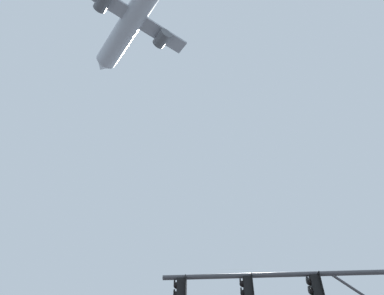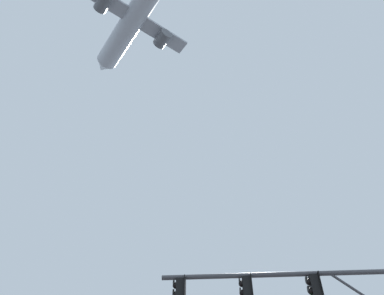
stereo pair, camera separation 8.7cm
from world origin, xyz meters
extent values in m
cylinder|color=#4C4C51|center=(2.36, 7.47, 5.66)|extent=(7.35, 0.85, 0.15)
cube|color=black|center=(-0.72, 7.76, 5.13)|extent=(0.29, 0.34, 0.90)
cylinder|color=black|center=(-0.72, 7.76, 5.64)|extent=(0.05, 0.05, 0.12)
cube|color=black|center=(-0.58, 7.75, 5.13)|extent=(0.07, 0.46, 1.04)
sphere|color=black|center=(-0.87, 7.78, 5.40)|extent=(0.20, 0.20, 0.20)
cylinder|color=black|center=(-0.93, 7.78, 5.46)|extent=(0.06, 0.21, 0.21)
sphere|color=black|center=(-0.87, 7.78, 5.12)|extent=(0.20, 0.20, 0.20)
cylinder|color=black|center=(-0.93, 7.78, 5.18)|extent=(0.06, 0.21, 0.21)
cube|color=black|center=(1.30, 7.57, 5.13)|extent=(0.29, 0.34, 0.90)
cylinder|color=black|center=(1.30, 7.57, 5.64)|extent=(0.05, 0.05, 0.12)
cube|color=black|center=(1.44, 7.56, 5.13)|extent=(0.07, 0.46, 1.04)
sphere|color=black|center=(1.15, 7.58, 5.40)|extent=(0.20, 0.20, 0.20)
cylinder|color=black|center=(1.09, 7.59, 5.46)|extent=(0.06, 0.21, 0.21)
sphere|color=black|center=(1.15, 7.58, 5.12)|extent=(0.20, 0.20, 0.20)
cylinder|color=black|center=(1.09, 7.59, 5.18)|extent=(0.06, 0.21, 0.21)
cube|color=black|center=(3.31, 7.38, 5.13)|extent=(0.29, 0.34, 0.90)
cylinder|color=black|center=(3.31, 7.38, 5.64)|extent=(0.05, 0.05, 0.12)
cube|color=black|center=(3.45, 7.37, 5.13)|extent=(0.07, 0.46, 1.04)
sphere|color=black|center=(3.17, 7.39, 5.40)|extent=(0.20, 0.20, 0.20)
cylinder|color=black|center=(3.11, 7.40, 5.46)|extent=(0.06, 0.21, 0.21)
sphere|color=black|center=(3.17, 7.39, 5.12)|extent=(0.20, 0.20, 0.20)
cylinder|color=black|center=(3.11, 7.40, 5.18)|extent=(0.06, 0.21, 0.21)
cylinder|color=#B7BCC6|center=(-7.77, 20.94, 45.59)|extent=(11.52, 15.14, 2.90)
cone|color=#B7BCC6|center=(-12.84, 28.44, 45.59)|extent=(3.40, 3.19, 2.75)
cube|color=#A8ADB7|center=(-7.52, 20.56, 45.15)|extent=(13.88, 10.27, 0.33)
cylinder|color=#595B60|center=(-11.09, 18.15, 44.28)|extent=(2.57, 2.71, 1.63)
cylinder|color=#595B60|center=(-3.94, 22.97, 44.28)|extent=(2.57, 2.71, 1.63)
camera|label=1|loc=(-0.74, -3.37, 1.12)|focal=33.87mm
camera|label=2|loc=(-0.65, -3.38, 1.12)|focal=33.87mm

